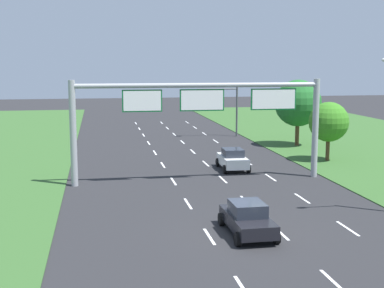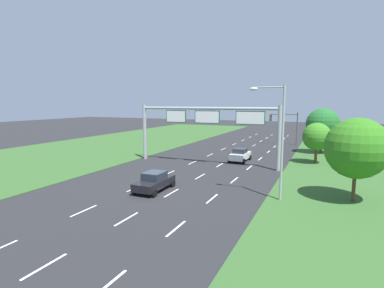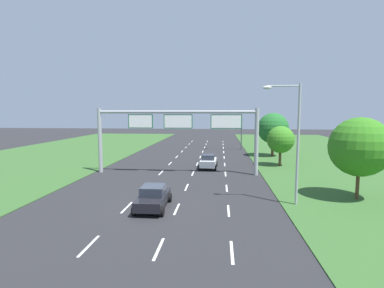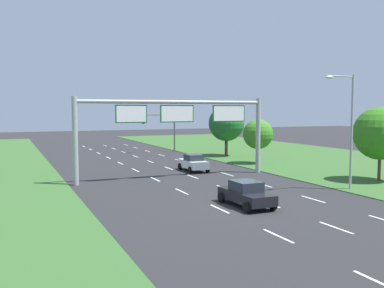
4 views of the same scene
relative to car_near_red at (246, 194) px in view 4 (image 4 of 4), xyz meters
The scene contains 13 objects.
ground_plane 0.78m from the car_near_red, 157.33° to the right, with size 200.00×200.00×0.00m, color #262628.
grass_verge_right 23.15m from the car_near_red, 25.48° to the left, with size 24.00×120.00×0.06m, color #335B28.
lane_dashes_inner_left 15.09m from the car_near_red, 97.11° to the left, with size 0.14×68.40×0.01m.
lane_dashes_inner_right 15.06m from the car_near_red, 83.76° to the left, with size 0.14×68.40×0.01m.
lane_dashes_slip 15.83m from the car_near_red, 71.05° to the left, with size 0.14×68.40×0.01m.
car_near_red is the anchor object (origin of this frame).
car_lead_silver 15.53m from the car_near_red, 78.22° to the left, with size 2.12×3.96×1.62m.
sign_gantry 12.44m from the car_near_red, 89.45° to the left, with size 17.24×0.44×7.00m.
traffic_light_mast 33.93m from the car_near_red, 79.26° to the left, with size 4.76×0.49×5.60m.
street_lamp 10.58m from the car_near_red, ahead, with size 2.61×0.32×8.50m.
roadside_tree_near 15.57m from the car_near_red, 13.07° to the left, with size 4.40×4.40×6.21m.
roadside_tree_mid 21.09m from the car_near_red, 55.65° to the left, with size 3.29×3.29×4.93m.
roadside_tree_far 28.45m from the car_near_red, 64.22° to the left, with size 4.54×4.54×6.49m.
Camera 4 is at (-13.42, -22.46, 5.95)m, focal length 40.00 mm.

